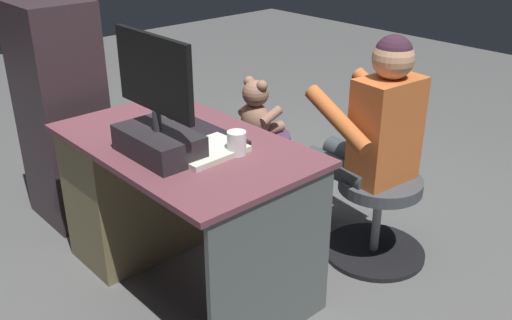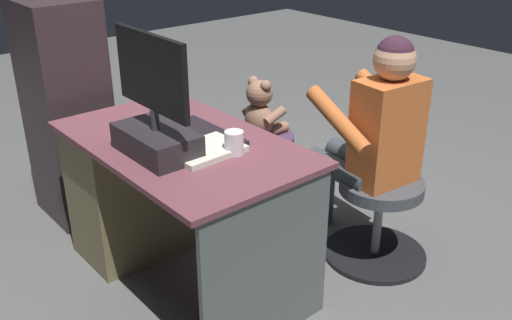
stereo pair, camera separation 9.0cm
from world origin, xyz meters
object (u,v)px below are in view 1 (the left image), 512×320
(desk, at_px, (150,186))
(visitor_chair, at_px, (377,212))
(keyboard, at_px, (208,134))
(monitor, at_px, (157,122))
(person, at_px, (369,130))
(cup, at_px, (237,143))
(office_chair_teddy, at_px, (256,164))
(computer_mouse, at_px, (168,116))
(tv_remote, at_px, (159,129))
(teddy_bear, at_px, (257,110))

(desk, distance_m, visitor_chair, 1.15)
(visitor_chair, bearing_deg, keyboard, 58.06)
(monitor, distance_m, person, 1.06)
(keyboard, bearing_deg, cup, 171.84)
(cup, relative_size, person, 0.09)
(desk, height_order, keyboard, keyboard)
(cup, distance_m, office_chair_teddy, 1.05)
(computer_mouse, bearing_deg, office_chair_teddy, -81.87)
(keyboard, bearing_deg, person, -116.85)
(tv_remote, height_order, visitor_chair, tv_remote)
(monitor, height_order, keyboard, monitor)
(desk, bearing_deg, computer_mouse, -109.10)
(desk, relative_size, teddy_bear, 3.51)
(tv_remote, xyz_separation_m, office_chair_teddy, (0.19, -0.77, -0.49))
(desk, xyz_separation_m, person, (-0.69, -0.83, 0.28))
(person, bearing_deg, visitor_chair, -174.49)
(tv_remote, height_order, office_chair_teddy, tv_remote)
(keyboard, height_order, teddy_bear, teddy_bear)
(computer_mouse, relative_size, teddy_bear, 0.28)
(keyboard, distance_m, office_chair_teddy, 0.89)
(monitor, height_order, computer_mouse, monitor)
(computer_mouse, relative_size, tv_remote, 0.64)
(computer_mouse, bearing_deg, person, -132.06)
(teddy_bear, distance_m, person, 0.75)
(monitor, relative_size, tv_remote, 3.35)
(cup, height_order, office_chair_teddy, cup)
(desk, bearing_deg, monitor, 156.89)
(tv_remote, distance_m, teddy_bear, 0.81)
(teddy_bear, bearing_deg, cup, 132.34)
(teddy_bear, bearing_deg, keyboard, 120.72)
(person, bearing_deg, desk, 50.37)
(keyboard, xyz_separation_m, visitor_chair, (-0.45, -0.71, -0.49))
(desk, height_order, teddy_bear, teddy_bear)
(keyboard, bearing_deg, office_chair_teddy, -58.82)
(computer_mouse, xyz_separation_m, person, (-0.65, -0.72, -0.07))
(keyboard, relative_size, office_chair_teddy, 0.83)
(keyboard, distance_m, tv_remote, 0.23)
(teddy_bear, bearing_deg, tv_remote, 103.90)
(cup, bearing_deg, visitor_chair, -105.67)
(computer_mouse, distance_m, person, 0.97)
(computer_mouse, xyz_separation_m, cup, (-0.53, 0.02, 0.03))
(desk, relative_size, person, 1.05)
(computer_mouse, xyz_separation_m, teddy_bear, (0.09, -0.66, -0.15))
(cup, bearing_deg, desk, 9.07)
(desk, distance_m, person, 1.11)
(office_chair_teddy, distance_m, teddy_bear, 0.34)
(keyboard, height_order, cup, cup)
(computer_mouse, relative_size, visitor_chair, 0.18)
(monitor, bearing_deg, keyboard, -83.77)
(computer_mouse, height_order, person, person)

